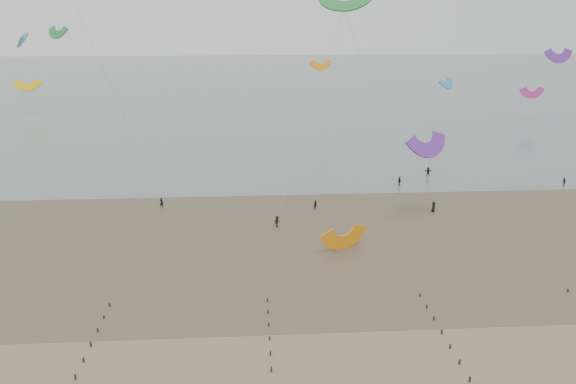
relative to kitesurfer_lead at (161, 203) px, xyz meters
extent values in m
plane|color=brown|center=(13.01, -44.99, -0.89)|extent=(500.00, 500.00, 0.00)
plane|color=#475654|center=(13.01, 155.01, -0.86)|extent=(500.00, 500.00, 0.00)
plane|color=#473A28|center=(13.01, -9.99, -0.87)|extent=(500.00, 500.00, 0.00)
ellipsoid|color=slate|center=(-4.99, -22.99, -0.88)|extent=(23.60, 14.36, 0.01)
ellipsoid|color=slate|center=(25.01, -6.99, -0.88)|extent=(33.64, 18.32, 0.01)
ellipsoid|color=slate|center=(58.01, -14.99, -0.88)|extent=(19.65, 13.67, 0.01)
cube|color=black|center=(-0.99, -46.14, -0.64)|extent=(0.16, 0.16, 0.59)
cube|color=black|center=(-0.99, -43.51, -0.66)|extent=(0.16, 0.16, 0.57)
cube|color=black|center=(-0.99, -40.88, -0.67)|extent=(0.16, 0.16, 0.54)
cube|color=black|center=(-0.99, -38.25, -0.68)|extent=(0.16, 0.16, 0.51)
cube|color=black|center=(-0.99, -35.62, -0.70)|extent=(0.16, 0.16, 0.48)
cube|color=black|center=(-0.99, -32.99, -0.71)|extent=(0.16, 0.16, 0.45)
cube|color=black|center=(17.01, -46.14, -0.64)|extent=(0.16, 0.16, 0.59)
cube|color=black|center=(17.01, -43.51, -0.66)|extent=(0.16, 0.16, 0.57)
cube|color=black|center=(17.01, -40.88, -0.67)|extent=(0.16, 0.16, 0.54)
cube|color=black|center=(17.01, -38.25, -0.68)|extent=(0.16, 0.16, 0.51)
cube|color=black|center=(17.01, -35.62, -0.70)|extent=(0.16, 0.16, 0.48)
cube|color=black|center=(17.01, -32.99, -0.71)|extent=(0.16, 0.16, 0.45)
cube|color=black|center=(35.01, -48.78, -0.63)|extent=(0.16, 0.16, 0.62)
cube|color=black|center=(35.01, -46.14, -0.64)|extent=(0.16, 0.16, 0.59)
cube|color=black|center=(35.01, -43.51, -0.66)|extent=(0.16, 0.16, 0.57)
cube|color=black|center=(35.01, -40.88, -0.67)|extent=(0.16, 0.16, 0.54)
cube|color=black|center=(35.01, -38.25, -0.68)|extent=(0.16, 0.16, 0.51)
cube|color=black|center=(35.01, -35.62, -0.70)|extent=(0.16, 0.16, 0.48)
cube|color=black|center=(35.01, -32.99, -0.71)|extent=(0.16, 0.16, 0.45)
cube|color=black|center=(53.01, -32.99, -0.71)|extent=(0.16, 0.16, 0.45)
imported|color=black|center=(0.00, 0.00, 0.00)|extent=(0.76, 0.63, 1.78)
imported|color=black|center=(19.17, -10.04, 0.01)|extent=(1.32, 1.25, 1.80)
imported|color=black|center=(74.25, 7.02, -0.06)|extent=(0.90, 0.99, 1.66)
imported|color=black|center=(26.00, -2.60, -0.09)|extent=(0.92, 0.80, 1.60)
imported|color=black|center=(45.37, -4.92, 0.00)|extent=(0.71, 0.96, 1.79)
imported|color=black|center=(43.32, 9.39, 0.01)|extent=(0.65, 1.12, 1.80)
imported|color=black|center=(50.65, 15.31, 0.06)|extent=(1.76, 0.56, 1.90)
camera|label=1|loc=(15.74, -90.68, 31.75)|focal=35.00mm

